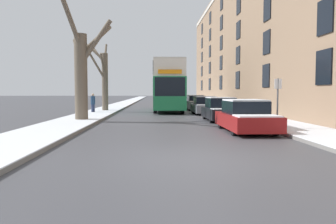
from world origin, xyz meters
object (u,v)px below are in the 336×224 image
(parked_car_0, at_px, (246,117))
(parked_car_2, at_px, (205,106))
(double_decker_bus, at_px, (167,84))
(pedestrian_left_sidewalk, at_px, (93,103))
(bare_tree_left_0, at_px, (82,69))
(street_sign_post, at_px, (278,101))
(parked_car_1, at_px, (220,110))
(parked_car_3, at_px, (196,103))
(bare_tree_left_1, at_px, (103,77))

(parked_car_0, distance_m, parked_car_2, 11.76)
(double_decker_bus, relative_size, pedestrian_left_sidewalk, 6.63)
(parked_car_0, xyz_separation_m, parked_car_2, (0.00, 11.76, -0.00))
(bare_tree_left_0, relative_size, street_sign_post, 2.96)
(parked_car_1, distance_m, parked_car_2, 6.20)
(parked_car_3, distance_m, street_sign_post, 17.99)
(bare_tree_left_0, xyz_separation_m, parked_car_0, (8.31, -5.19, -2.43))
(parked_car_3, height_order, street_sign_post, street_sign_post)
(double_decker_bus, height_order, street_sign_post, double_decker_bus)
(parked_car_3, height_order, pedestrian_left_sidewalk, pedestrian_left_sidewalk)
(double_decker_bus, xyz_separation_m, parked_car_0, (2.88, -16.07, -1.86))
(double_decker_bus, distance_m, pedestrian_left_sidewalk, 7.42)
(bare_tree_left_1, relative_size, double_decker_bus, 0.59)
(bare_tree_left_1, bearing_deg, bare_tree_left_0, -88.36)
(bare_tree_left_1, distance_m, parked_car_2, 9.52)
(bare_tree_left_0, bearing_deg, pedestrian_left_sidewalk, 95.79)
(bare_tree_left_1, relative_size, parked_car_2, 1.52)
(bare_tree_left_0, height_order, street_sign_post, bare_tree_left_0)
(double_decker_bus, relative_size, parked_car_3, 2.56)
(parked_car_1, bearing_deg, bare_tree_left_0, -177.41)
(bare_tree_left_0, bearing_deg, double_decker_bus, 63.45)
(bare_tree_left_0, relative_size, parked_car_0, 1.56)
(bare_tree_left_1, distance_m, pedestrian_left_sidewalk, 3.59)
(bare_tree_left_0, distance_m, parked_car_1, 8.67)
(bare_tree_left_1, height_order, parked_car_0, bare_tree_left_1)
(parked_car_0, relative_size, pedestrian_left_sidewalk, 2.72)
(street_sign_post, bearing_deg, parked_car_0, 176.04)
(double_decker_bus, distance_m, street_sign_post, 16.76)
(parked_car_1, xyz_separation_m, parked_car_3, (0.00, 12.26, 0.02))
(parked_car_1, height_order, pedestrian_left_sidewalk, pedestrian_left_sidewalk)
(pedestrian_left_sidewalk, xyz_separation_m, street_sign_post, (10.42, -12.34, 0.46))
(double_decker_bus, xyz_separation_m, parked_car_3, (2.88, 1.76, -1.84))
(parked_car_0, height_order, pedestrian_left_sidewalk, pedestrian_left_sidewalk)
(bare_tree_left_1, height_order, parked_car_1, bare_tree_left_1)
(parked_car_2, bearing_deg, pedestrian_left_sidewalk, 176.94)
(bare_tree_left_0, bearing_deg, bare_tree_left_1, 91.64)
(parked_car_2, xyz_separation_m, street_sign_post, (1.40, -11.86, 0.71))
(pedestrian_left_sidewalk, height_order, street_sign_post, street_sign_post)
(parked_car_1, relative_size, parked_car_3, 1.01)
(street_sign_post, bearing_deg, parked_car_2, 96.72)
(parked_car_1, height_order, street_sign_post, street_sign_post)
(bare_tree_left_0, distance_m, parked_car_2, 10.87)
(bare_tree_left_0, xyz_separation_m, parked_car_3, (8.31, 12.64, -2.41))
(bare_tree_left_1, bearing_deg, parked_car_1, -47.73)
(bare_tree_left_0, distance_m, parked_car_0, 10.10)
(parked_car_1, xyz_separation_m, parked_car_2, (0.00, 6.20, -0.00))
(parked_car_0, height_order, parked_car_2, parked_car_2)
(parked_car_3, bearing_deg, pedestrian_left_sidewalk, -148.28)
(bare_tree_left_1, relative_size, parked_car_0, 1.43)
(parked_car_0, bearing_deg, bare_tree_left_1, 119.77)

